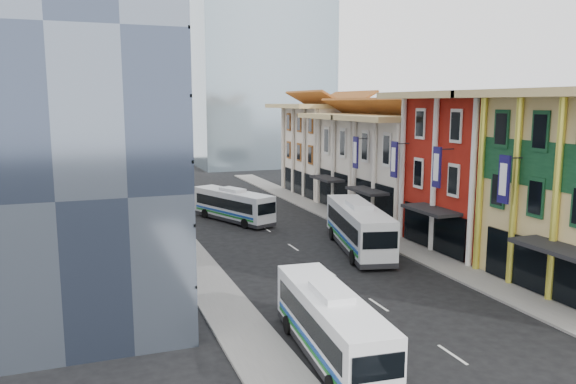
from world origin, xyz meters
name	(u,v)px	position (x,y,z in m)	size (l,w,h in m)	color
ground	(466,364)	(0.00, 0.00, 0.00)	(200.00, 200.00, 0.00)	black
sidewalk_right	(385,238)	(8.50, 22.00, 0.07)	(3.00, 90.00, 0.15)	slate
sidewalk_left	(189,256)	(-8.50, 22.00, 0.07)	(3.00, 90.00, 0.15)	slate
shophouse_red	(479,174)	(14.00, 17.00, 6.00)	(8.00, 10.00, 12.00)	#A71E12
shophouse_cream_near	(413,173)	(14.00, 26.50, 5.00)	(8.00, 9.00, 10.00)	white
shophouse_cream_mid	(368,163)	(14.00, 35.50, 5.00)	(8.00, 9.00, 10.00)	white
shophouse_cream_far	(329,151)	(14.00, 46.00, 5.50)	(8.00, 12.00, 11.00)	white
office_tower	(55,49)	(-17.00, 19.00, 15.00)	(12.00, 26.00, 30.00)	#364156
office_block_far	(79,149)	(-16.00, 42.00, 7.00)	(10.00, 18.00, 14.00)	gray
bus_left_near	(331,323)	(-5.50, 2.74, 1.68)	(2.45, 10.46, 3.36)	white
bus_left_far	(233,205)	(-2.00, 33.67, 1.68)	(2.45, 10.48, 3.36)	silver
bus_right	(359,226)	(4.56, 19.39, 1.96)	(2.87, 12.24, 3.92)	silver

